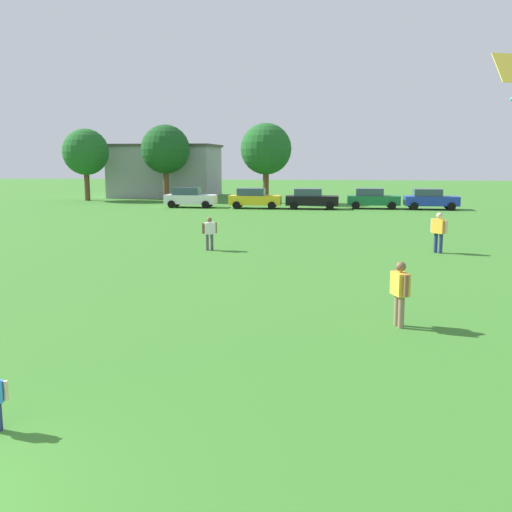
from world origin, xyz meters
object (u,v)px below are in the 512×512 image
Objects in this scene: bystander_midfield at (209,231)px; parked_car_green_3 at (372,198)px; tree_far_right at (266,149)px; tree_far_left at (86,152)px; parked_car_white_0 at (190,197)px; parked_car_blue_4 at (430,199)px; adult_bystander at (400,288)px; parked_car_yellow_1 at (254,198)px; parked_car_black_2 at (311,199)px; tree_center at (165,149)px; bystander_near_trees at (439,229)px.

bystander_midfield is 25.79m from parked_car_green_3.
bystander_midfield is 0.21× the size of tree_far_right.
tree_far_right is (17.84, -1.17, 0.24)m from tree_far_left.
parked_car_blue_4 is (20.01, 0.31, 0.00)m from parked_car_white_0.
adult_bystander is at bearing -92.87° from parked_car_green_3.
parked_car_white_0 is at bearing -177.18° from adult_bystander.
parked_car_yellow_1 and parked_car_black_2 have the same top height.
adult_bystander is 46.89m from tree_center.
bystander_near_trees reaches higher than parked_car_blue_4.
tree_center is at bearing -9.91° from bystander_near_trees.
parked_car_yellow_1 is at bearing -177.56° from parked_car_blue_4.
parked_car_yellow_1 is at bearing -18.01° from bystander_near_trees.
adult_bystander is 35.29m from parked_car_black_2.
tree_far_right reaches higher than parked_car_green_3.
tree_far_right is at bearing 172.41° from adult_bystander.
parked_car_black_2 is 0.61× the size of tree_far_left.
parked_car_black_2 is at bearing -54.24° from tree_far_right.
bystander_near_trees is 41.60m from tree_far_left.
tree_center is at bearing 140.38° from parked_car_yellow_1.
adult_bystander is at bearing -100.23° from parked_car_blue_4.
parked_car_black_2 is at bearing -28.35° from bystander_near_trees.
parked_car_green_3 is 1.00× the size of parked_car_blue_4.
tree_center is at bearing 6.07° from tree_far_left.
parked_car_yellow_1 is 9.82m from parked_car_green_3.
tree_center is at bearing 168.77° from tree_far_right.
tree_center reaches higher than tree_far_right.
parked_car_yellow_1 is 13.26m from tree_center.
parked_car_black_2 is (4.74, -0.06, 0.00)m from parked_car_yellow_1.
tree_center reaches higher than parked_car_blue_4.
parked_car_green_3 is (1.81, 36.11, -0.13)m from adult_bystander.
parked_car_yellow_1 is at bearing -3.16° from parked_car_white_0.
adult_bystander is 1.09× the size of bystander_midfield.
parked_car_white_0 and parked_car_yellow_1 have the same top height.
tree_far_right reaches higher than parked_car_white_0.
tree_far_left is at bearing 157.59° from parked_car_yellow_1.
parked_car_blue_4 reaches higher than bystander_midfield.
tree_far_left reaches higher than parked_car_green_3.
parked_car_green_3 is at bearing 2.26° from parked_car_white_0.
tree_far_right reaches higher than parked_car_yellow_1.
tree_far_left is at bearing 90.30° from bystander_midfield.
parked_car_green_3 is at bearing 10.91° from parked_car_black_2.
tree_center reaches higher than parked_car_yellow_1.
tree_far_left is (-27.27, 6.30, 3.87)m from parked_car_green_3.
parked_car_white_0 is at bearing -177.74° from parked_car_green_3.
tree_far_right is (-14.09, 5.43, 4.11)m from parked_car_blue_4.
parked_car_black_2 is (3.96, 23.20, -0.05)m from bystander_midfield.
bystander_midfield is 0.35× the size of parked_car_blue_4.
parked_car_white_0 is 1.00× the size of parked_car_blue_4.
parked_car_green_3 and parked_car_blue_4 have the same top height.
parked_car_white_0 is 20.02m from parked_car_blue_4.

